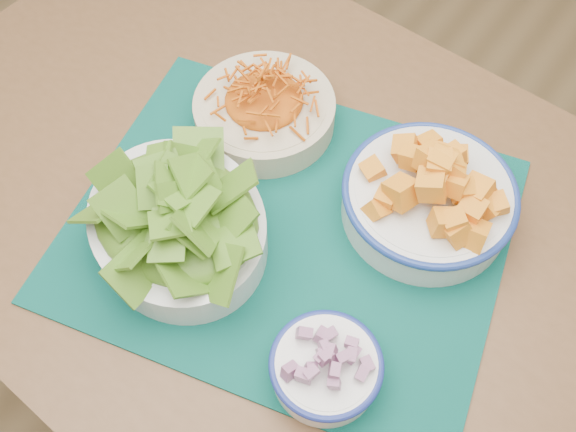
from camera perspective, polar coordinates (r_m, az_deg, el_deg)
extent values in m
cube|color=brown|center=(0.92, -1.42, 1.02)|extent=(1.25, 0.86, 0.04)
cylinder|color=brown|center=(1.61, -8.59, 12.12)|extent=(0.06, 0.06, 0.71)
cube|color=#02302A|center=(0.87, 0.00, -1.10)|extent=(0.67, 0.59, 0.00)
cylinder|color=beige|center=(0.96, -2.09, 9.16)|extent=(0.27, 0.27, 0.05)
ellipsoid|color=#CE5D0F|center=(0.93, -2.17, 10.70)|extent=(0.18, 0.18, 0.03)
cylinder|color=silver|center=(0.88, 12.26, 1.24)|extent=(0.29, 0.29, 0.06)
torus|color=navy|center=(0.86, 12.55, 2.12)|extent=(0.23, 0.23, 0.01)
ellipsoid|color=orange|center=(0.83, 13.00, 3.46)|extent=(0.20, 0.20, 0.06)
ellipsoid|color=#346513|center=(0.80, -10.23, 1.01)|extent=(0.23, 0.19, 0.06)
cylinder|color=white|center=(0.77, 3.36, -13.41)|extent=(0.14, 0.14, 0.04)
torus|color=navy|center=(0.75, 3.43, -12.99)|extent=(0.13, 0.13, 0.01)
ellipsoid|color=#6B1246|center=(0.74, 3.49, -12.61)|extent=(0.11, 0.11, 0.02)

